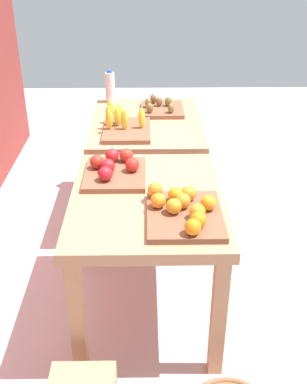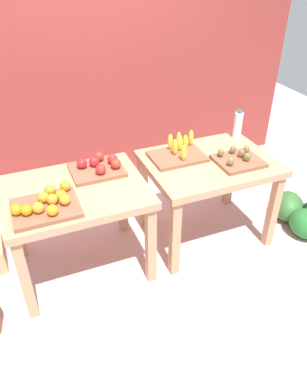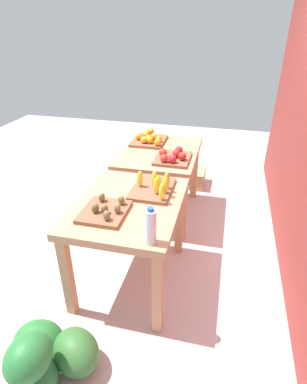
% 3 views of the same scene
% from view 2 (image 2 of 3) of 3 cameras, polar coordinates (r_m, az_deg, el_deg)
% --- Properties ---
extents(ground_plane, '(8.00, 8.00, 0.00)m').
position_cam_2_polar(ground_plane, '(3.37, -0.99, -8.53)').
color(ground_plane, '#C6ADAF').
extents(back_wall, '(4.40, 0.12, 3.00)m').
position_cam_2_polar(back_wall, '(3.86, -9.17, 21.95)').
color(back_wall, maroon).
rests_on(back_wall, ground_plane).
extents(display_table_left, '(1.04, 0.80, 0.77)m').
position_cam_2_polar(display_table_left, '(2.85, -11.66, -1.47)').
color(display_table_left, tan).
rests_on(display_table_left, ground_plane).
extents(display_table_right, '(1.04, 0.80, 0.77)m').
position_cam_2_polar(display_table_right, '(3.18, 8.33, 2.97)').
color(display_table_right, tan).
rests_on(display_table_right, ground_plane).
extents(orange_bin, '(0.45, 0.37, 0.11)m').
position_cam_2_polar(orange_bin, '(2.60, -15.91, -1.81)').
color(orange_bin, brown).
rests_on(orange_bin, display_table_left).
extents(apple_bin, '(0.40, 0.34, 0.11)m').
position_cam_2_polar(apple_bin, '(2.96, -8.34, 3.84)').
color(apple_bin, brown).
rests_on(apple_bin, display_table_left).
extents(banana_crate, '(0.44, 0.32, 0.17)m').
position_cam_2_polar(banana_crate, '(3.13, 3.79, 6.04)').
color(banana_crate, brown).
rests_on(banana_crate, display_table_right).
extents(kiwi_bin, '(0.36, 0.32, 0.10)m').
position_cam_2_polar(kiwi_bin, '(3.12, 12.65, 4.87)').
color(kiwi_bin, brown).
rests_on(kiwi_bin, display_table_right).
extents(water_bottle, '(0.07, 0.07, 0.26)m').
position_cam_2_polar(water_bottle, '(3.51, 12.67, 9.89)').
color(water_bottle, silver).
rests_on(water_bottle, display_table_right).
extents(watermelon_pile, '(0.59, 0.68, 0.49)m').
position_cam_2_polar(watermelon_pile, '(3.81, 22.18, -2.30)').
color(watermelon_pile, '#246B3C').
rests_on(watermelon_pile, ground_plane).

